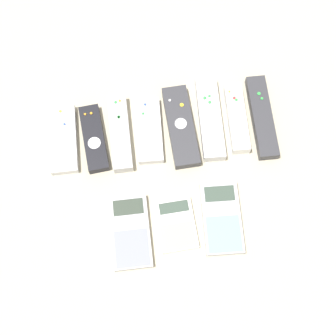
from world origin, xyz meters
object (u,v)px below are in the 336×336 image
(remote_4, at_px, (181,126))
(remote_7, at_px, (262,117))
(remote_1, at_px, (94,138))
(remote_6, at_px, (237,119))
(calculator_0, at_px, (131,232))
(remote_3, at_px, (149,130))
(remote_5, at_px, (210,119))
(remote_0, at_px, (64,139))
(calculator_1, at_px, (176,225))
(calculator_2, at_px, (222,218))
(remote_2, at_px, (120,133))

(remote_4, relative_size, remote_7, 0.97)
(remote_1, xyz_separation_m, remote_6, (0.33, 0.00, 0.00))
(remote_7, xyz_separation_m, calculator_0, (-0.33, -0.23, -0.00))
(remote_1, height_order, remote_3, remote_1)
(remote_5, xyz_separation_m, remote_7, (0.12, -0.01, -0.00))
(remote_0, relative_size, remote_3, 1.03)
(remote_1, relative_size, remote_7, 0.79)
(calculator_1, bearing_deg, remote_3, 96.16)
(remote_6, xyz_separation_m, calculator_1, (-0.18, -0.23, -0.01))
(remote_5, distance_m, calculator_2, 0.24)
(calculator_1, bearing_deg, remote_6, 51.04)
(calculator_0, distance_m, calculator_1, 0.10)
(remote_4, xyz_separation_m, remote_7, (0.19, -0.00, 0.00))
(calculator_0, xyz_separation_m, calculator_1, (0.10, 0.00, -0.00))
(remote_1, height_order, calculator_0, remote_1)
(remote_4, height_order, calculator_2, remote_4)
(remote_3, xyz_separation_m, calculator_0, (-0.07, -0.23, -0.00))
(remote_5, relative_size, remote_6, 1.21)
(remote_2, bearing_deg, remote_4, 0.43)
(remote_2, height_order, remote_4, remote_2)
(remote_1, height_order, remote_2, remote_2)
(remote_2, bearing_deg, remote_1, -175.13)
(remote_6, bearing_deg, remote_4, -176.32)
(remote_3, height_order, calculator_1, remote_3)
(remote_0, relative_size, remote_5, 0.81)
(calculator_1, bearing_deg, remote_4, 77.72)
(calculator_2, bearing_deg, remote_4, 107.64)
(remote_2, relative_size, calculator_1, 1.62)
(remote_5, distance_m, remote_7, 0.12)
(remote_0, distance_m, remote_1, 0.07)
(remote_2, bearing_deg, remote_3, 0.30)
(remote_1, relative_size, calculator_0, 1.03)
(remote_2, distance_m, calculator_0, 0.23)
(remote_7, bearing_deg, remote_5, 176.87)
(remote_0, relative_size, remote_7, 0.81)
(remote_1, height_order, calculator_2, remote_1)
(remote_0, bearing_deg, remote_1, -5.54)
(remote_7, xyz_separation_m, calculator_1, (-0.23, -0.22, -0.01))
(remote_3, bearing_deg, remote_7, 2.82)
(calculator_0, bearing_deg, remote_5, 49.64)
(remote_4, distance_m, remote_5, 0.07)
(remote_4, bearing_deg, remote_5, 5.85)
(calculator_0, bearing_deg, remote_7, 35.64)
(remote_4, distance_m, calculator_0, 0.27)
(remote_3, distance_m, calculator_1, 0.23)
(calculator_0, distance_m, calculator_2, 0.20)
(remote_3, height_order, remote_5, remote_5)
(remote_6, height_order, calculator_0, remote_6)
(remote_4, relative_size, calculator_2, 1.24)
(remote_0, bearing_deg, remote_5, 1.87)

